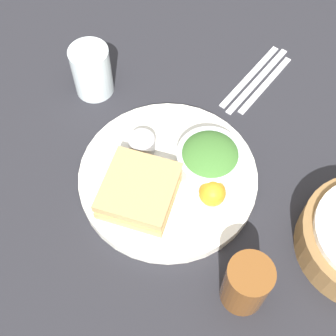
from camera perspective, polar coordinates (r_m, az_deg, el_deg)
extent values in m
plane|color=#232328|center=(0.81, 0.00, -1.50)|extent=(4.00, 4.00, 0.00)
cylinder|color=white|center=(0.80, 0.00, -1.13)|extent=(0.30, 0.30, 0.02)
cube|color=tan|center=(0.76, -3.47, -3.22)|extent=(0.13, 0.12, 0.02)
cube|color=#E5C666|center=(0.75, -3.52, -2.78)|extent=(0.12, 0.12, 0.01)
cube|color=tan|center=(0.74, -3.57, -2.33)|extent=(0.13, 0.12, 0.02)
cylinder|color=silver|center=(0.78, 5.05, 0.97)|extent=(0.11, 0.11, 0.04)
ellipsoid|color=#3D702D|center=(0.77, 5.11, 1.40)|extent=(0.10, 0.10, 0.05)
cylinder|color=#99999E|center=(0.80, -3.22, 2.91)|extent=(0.05, 0.05, 0.03)
sphere|color=orange|center=(0.75, 5.43, -3.04)|extent=(0.04, 0.04, 0.04)
cylinder|color=brown|center=(0.69, 9.52, -13.79)|extent=(0.07, 0.07, 0.10)
cube|color=silver|center=(0.95, 9.95, 11.01)|extent=(0.19, 0.07, 0.01)
cube|color=silver|center=(0.95, 10.87, 10.48)|extent=(0.20, 0.07, 0.01)
cube|color=silver|center=(0.95, 11.79, 9.94)|extent=(0.17, 0.06, 0.01)
cylinder|color=silver|center=(0.90, -9.28, 11.60)|extent=(0.07, 0.07, 0.10)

